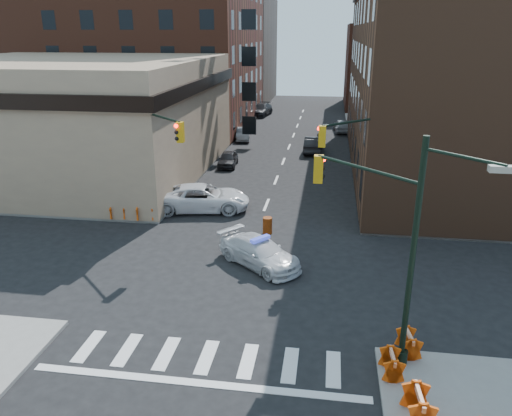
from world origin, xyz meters
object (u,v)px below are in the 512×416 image
(pedestrian_b, at_px, (126,204))
(barricade_se_a, at_px, (409,343))
(parked_car_enear, at_px, (313,144))
(barrel_road, at_px, (267,225))
(parked_car_wnear, at_px, (228,159))
(pedestrian_a, at_px, (156,194))
(barricade_nw_a, at_px, (146,213))
(parked_car_wfar, at_px, (243,134))
(police_car, at_px, (259,252))
(barrel_bank, at_px, (214,201))
(pickup, at_px, (202,198))

(pedestrian_b, xyz_separation_m, barricade_se_a, (15.35, -11.71, -0.48))
(parked_car_enear, height_order, barrel_road, parked_car_enear)
(parked_car_wnear, distance_m, barricade_se_a, 27.89)
(pedestrian_a, bearing_deg, parked_car_enear, 66.22)
(pedestrian_a, relative_size, barricade_nw_a, 1.34)
(parked_car_enear, xyz_separation_m, barricade_se_a, (4.62, -31.65, -0.21))
(parked_car_wnear, relative_size, parked_car_enear, 0.80)
(parked_car_wfar, bearing_deg, police_car, -85.96)
(parked_car_enear, bearing_deg, barricade_nw_a, 65.95)
(parked_car_wnear, xyz_separation_m, parked_car_enear, (7.08, 6.34, 0.14))
(parked_car_wfar, relative_size, barrel_bank, 3.67)
(pedestrian_b, bearing_deg, parked_car_wfar, 88.56)
(police_car, distance_m, pedestrian_b, 10.40)
(parked_car_wnear, bearing_deg, barricade_se_a, -68.53)
(parked_car_wnear, relative_size, barricade_se_a, 3.37)
(pedestrian_b, distance_m, barrel_bank, 5.66)
(parked_car_enear, relative_size, barrel_road, 4.86)
(barrel_bank, height_order, barricade_nw_a, barrel_bank)
(police_car, height_order, barricade_nw_a, police_car)
(pickup, relative_size, barricade_se_a, 5.53)
(parked_car_wnear, bearing_deg, barrel_bank, -86.65)
(parked_car_wnear, height_order, barricade_se_a, parked_car_wnear)
(pickup, height_order, barricade_se_a, pickup)
(pedestrian_a, bearing_deg, pickup, 4.87)
(parked_car_wfar, height_order, barricade_nw_a, parked_car_wfar)
(pedestrian_b, distance_m, barricade_se_a, 19.32)
(pedestrian_a, bearing_deg, barrel_road, -18.02)
(barricade_se_a, bearing_deg, pickup, 29.95)
(parked_car_enear, relative_size, barricade_nw_a, 3.83)
(barricade_nw_a, bearing_deg, parked_car_wfar, 74.33)
(parked_car_wnear, xyz_separation_m, barrel_road, (5.27, -14.54, -0.15))
(pickup, relative_size, parked_car_enear, 1.30)
(barricade_se_a, bearing_deg, parked_car_wnear, 16.50)
(police_car, distance_m, barricade_nw_a, 9.10)
(pedestrian_a, distance_m, pedestrian_b, 2.63)
(barricade_se_a, distance_m, barricade_nw_a, 18.09)
(parked_car_wnear, bearing_deg, pickup, -90.34)
(barrel_road, distance_m, barricade_se_a, 12.55)
(pickup, distance_m, barricade_nw_a, 3.92)
(barrel_road, bearing_deg, parked_car_wnear, 109.93)
(parked_car_wfar, xyz_separation_m, pedestrian_b, (-3.10, -24.57, 0.38))
(pickup, height_order, barrel_road, pickup)
(parked_car_enear, distance_m, barrel_bank, 18.15)
(pickup, distance_m, pedestrian_a, 3.15)
(pedestrian_a, height_order, pedestrian_b, pedestrian_b)
(police_car, xyz_separation_m, barricade_se_a, (6.31, -6.59, -0.13))
(parked_car_wfar, distance_m, barrel_road, 26.16)
(police_car, bearing_deg, pickup, 72.05)
(pedestrian_b, bearing_deg, police_car, -23.78)
(pedestrian_b, relative_size, barrel_bank, 1.64)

